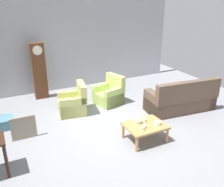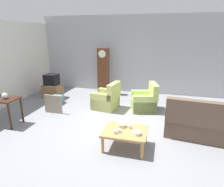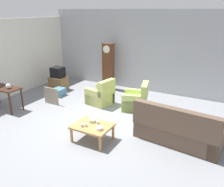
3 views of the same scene
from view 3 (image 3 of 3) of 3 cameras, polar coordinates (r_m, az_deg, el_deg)
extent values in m
plane|color=gray|center=(7.06, -3.75, -7.05)|extent=(10.40, 10.40, 0.00)
cube|color=#ADAFB5|center=(9.66, 7.61, 10.20)|extent=(8.40, 0.16, 3.20)
cube|color=silver|center=(9.66, -24.43, 7.65)|extent=(0.12, 6.40, 2.88)
cube|color=brown|center=(6.23, 15.68, -9.40)|extent=(2.18, 1.06, 0.44)
cube|color=brown|center=(5.69, 14.94, -6.34)|extent=(2.11, 0.42, 0.60)
cube|color=brown|center=(6.00, 24.29, -10.39)|extent=(0.33, 0.86, 0.68)
cube|color=brown|center=(6.47, 8.00, -6.44)|extent=(0.33, 0.86, 0.68)
cube|color=#9E8966|center=(5.98, 20.54, -6.89)|extent=(0.38, 0.19, 0.36)
cube|color=#C6B284|center=(6.09, 16.19, -5.90)|extent=(0.38, 0.22, 0.36)
cube|color=brown|center=(6.23, 12.02, -4.92)|extent=(0.37, 0.15, 0.36)
cube|color=#B7BC66|center=(8.34, -2.98, -1.17)|extent=(0.87, 0.87, 0.40)
cube|color=#B7BC66|center=(8.00, -1.30, 1.41)|extent=(0.30, 0.78, 0.52)
cube|color=#B7BC66|center=(8.52, -1.68, 0.03)|extent=(0.78, 0.28, 0.60)
cube|color=#B7BC66|center=(8.10, -4.38, -1.10)|extent=(0.78, 0.28, 0.60)
cube|color=#B4CE68|center=(7.92, 5.51, -2.40)|extent=(0.93, 0.93, 0.40)
cube|color=#B4CE68|center=(7.73, 7.97, 0.56)|extent=(0.37, 0.78, 0.52)
cube|color=#B4CE68|center=(8.17, 5.83, -0.98)|extent=(0.78, 0.35, 0.60)
cube|color=#B4CE68|center=(7.61, 5.22, -2.54)|extent=(0.78, 0.35, 0.60)
cube|color=#B27F47|center=(5.99, -4.82, -7.91)|extent=(0.96, 0.76, 0.05)
cylinder|color=#B27F47|center=(6.09, -9.85, -9.96)|extent=(0.07, 0.07, 0.38)
cylinder|color=#B27F47|center=(5.66, -2.91, -12.13)|extent=(0.07, 0.07, 0.38)
cylinder|color=#B27F47|center=(6.54, -6.35, -7.56)|extent=(0.07, 0.07, 0.38)
cylinder|color=#B27F47|center=(6.15, 0.27, -9.34)|extent=(0.07, 0.07, 0.38)
cube|color=#381E14|center=(8.52, -25.21, 1.34)|extent=(1.30, 0.56, 0.04)
cylinder|color=#381E14|center=(8.05, -23.52, -2.38)|extent=(0.06, 0.06, 0.74)
cylinder|color=#381E14|center=(8.32, -21.04, -1.34)|extent=(0.06, 0.06, 0.74)
cube|color=#562D19|center=(9.76, -0.91, 6.58)|extent=(0.44, 0.28, 1.90)
cylinder|color=silver|center=(9.49, -1.39, 10.70)|extent=(0.30, 0.02, 0.30)
cube|color=brown|center=(10.10, -12.88, 2.49)|extent=(0.68, 0.52, 0.53)
cube|color=black|center=(9.97, -13.09, 5.10)|extent=(0.48, 0.44, 0.42)
cube|color=gray|center=(8.55, -14.57, -0.58)|extent=(0.60, 0.05, 0.60)
cube|color=teal|center=(9.38, -12.85, 0.36)|extent=(0.40, 0.46, 0.28)
sphere|color=silver|center=(8.23, -23.94, 1.68)|extent=(0.16, 0.16, 0.16)
cylinder|color=white|center=(6.03, -3.51, -7.01)|extent=(0.08, 0.08, 0.08)
cylinder|color=silver|center=(5.93, -6.36, -7.59)|extent=(0.07, 0.07, 0.08)
cylinder|color=beige|center=(5.93, -7.29, -7.67)|extent=(0.08, 0.08, 0.07)
cylinder|color=white|center=(5.75, -3.10, -8.47)|extent=(0.17, 0.17, 0.07)
cylinder|color=#B2C69E|center=(6.13, -4.81, -6.57)|extent=(0.19, 0.19, 0.08)
camera|label=1|loc=(5.98, -62.02, 10.97)|focal=39.14mm
camera|label=2|loc=(2.41, -44.55, -2.63)|focal=31.39mm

